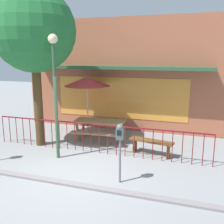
# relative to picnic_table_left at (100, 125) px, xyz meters

# --- Properties ---
(ground) EXTENTS (40.00, 40.00, 0.00)m
(ground) POSITION_rel_picnic_table_left_xyz_m (0.28, -2.79, -0.61)
(ground) COLOR gray
(pub_storefront) EXTENTS (8.51, 1.36, 4.58)m
(pub_storefront) POSITION_rel_picnic_table_left_xyz_m (0.28, 1.93, 1.67)
(pub_storefront) COLOR brown
(pub_storefront) RESTS_ON ground
(patio_fence_front) EXTENTS (7.17, 0.04, 0.97)m
(patio_fence_front) POSITION_rel_picnic_table_left_xyz_m (0.28, -1.16, 0.05)
(patio_fence_front) COLOR maroon
(patio_fence_front) RESTS_ON ground
(picnic_table_left) EXTENTS (1.90, 1.50, 0.79)m
(picnic_table_left) POSITION_rel_picnic_table_left_xyz_m (0.00, 0.00, 0.00)
(picnic_table_left) COLOR olive
(picnic_table_left) RESTS_ON ground
(patio_umbrella) EXTENTS (1.77, 1.77, 2.28)m
(patio_umbrella) POSITION_rel_picnic_table_left_xyz_m (-0.74, 0.64, 1.48)
(patio_umbrella) COLOR black
(patio_umbrella) RESTS_ON ground
(patio_bench) EXTENTS (1.44, 0.58, 0.48)m
(patio_bench) POSITION_rel_picnic_table_left_xyz_m (2.03, -0.76, -0.26)
(patio_bench) COLOR brown
(patio_bench) RESTS_ON ground
(parking_meter_far) EXTENTS (0.18, 0.17, 1.50)m
(parking_meter_far) POSITION_rel_picnic_table_left_xyz_m (1.60, -2.85, 0.54)
(parking_meter_far) COLOR slate
(parking_meter_far) RESTS_ON ground
(street_tree) EXTENTS (2.73, 2.73, 5.25)m
(street_tree) POSITION_rel_picnic_table_left_xyz_m (-1.84, -1.04, 3.24)
(street_tree) COLOR #49341A
(street_tree) RESTS_ON ground
(street_lamp) EXTENTS (0.28, 0.28, 3.68)m
(street_lamp) POSITION_rel_picnic_table_left_xyz_m (-0.65, -1.90, 1.82)
(street_lamp) COLOR #315536
(street_lamp) RESTS_ON ground
(curb_edge) EXTENTS (11.91, 0.20, 0.11)m
(curb_edge) POSITION_rel_picnic_table_left_xyz_m (0.28, -3.35, -0.61)
(curb_edge) COLOR gray
(curb_edge) RESTS_ON ground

